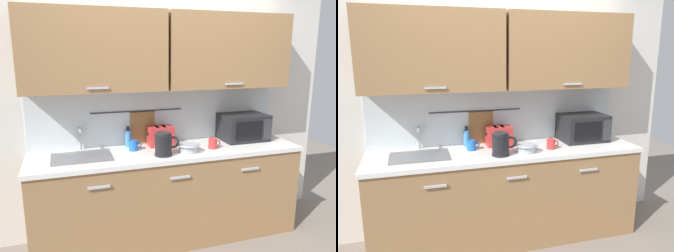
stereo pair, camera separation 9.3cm
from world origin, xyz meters
The scene contains 10 objects.
counter_unit centered at (-0.01, 0.30, 0.46)m, with size 2.53×0.64×0.90m.
back_wall_assembly centered at (0.00, 0.53, 1.52)m, with size 3.70×0.41×2.50m.
sink_faucet centered at (-0.79, 0.53, 1.04)m, with size 0.09×0.17×0.22m.
microwave centered at (0.84, 0.41, 1.04)m, with size 0.46×0.35×0.27m.
electric_kettle centered at (-0.10, 0.15, 1.00)m, with size 0.23×0.16×0.21m.
dish_soap_bottle centered at (-0.34, 0.52, 0.99)m, with size 0.06×0.06×0.20m.
mug_near_sink centered at (-0.32, 0.37, 0.95)m, with size 0.12×0.08×0.09m.
mixing_bowl centered at (0.15, 0.18, 0.94)m, with size 0.21×0.21×0.08m.
toaster centered at (-0.03, 0.46, 1.00)m, with size 0.26×0.17×0.19m.
mug_by_kettle centered at (0.41, 0.21, 0.95)m, with size 0.12×0.08×0.09m.
Camera 1 is at (-0.91, -2.48, 1.79)m, focal length 34.87 mm.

